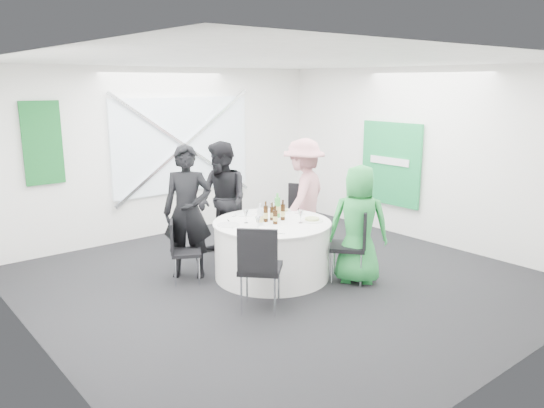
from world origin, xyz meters
TOP-DOWN VIEW (x-y plane):
  - floor at (0.00, 0.00)m, footprint 6.00×6.00m
  - ceiling at (0.00, 0.00)m, footprint 6.00×6.00m
  - wall_back at (0.00, 3.00)m, footprint 6.00×0.00m
  - wall_front at (0.00, -3.00)m, footprint 6.00×0.00m
  - wall_left at (-3.00, 0.00)m, footprint 0.00×6.00m
  - wall_right at (3.00, 0.00)m, footprint 0.00×6.00m
  - window_panel at (0.30, 2.96)m, footprint 2.60×0.03m
  - window_brace_a at (0.30, 2.92)m, footprint 2.63×0.05m
  - window_brace_b at (0.30, 2.92)m, footprint 2.63×0.05m
  - green_banner at (-2.00, 2.95)m, footprint 0.55×0.04m
  - green_sign at (2.94, 0.60)m, footprint 0.05×1.20m
  - banquet_table at (0.00, 0.20)m, footprint 1.56×1.56m
  - chair_back at (0.14, 1.25)m, footprint 0.43×0.43m
  - chair_back_left at (-1.04, 0.79)m, footprint 0.51×0.51m
  - chair_back_right at (1.04, 0.80)m, footprint 0.64×0.64m
  - chair_front_right at (0.70, -0.63)m, footprint 0.62×0.62m
  - chair_front_left at (-0.84, -0.60)m, footprint 0.66×0.65m
  - person_man_back_left at (-0.84, 0.93)m, footprint 0.77×0.74m
  - person_man_back at (-0.04, 1.29)m, footprint 0.49×0.86m
  - person_woman_pink at (1.03, 0.71)m, footprint 1.24×0.97m
  - person_woman_green at (0.74, -0.65)m, footprint 0.87×0.89m
  - plate_back at (-0.05, 0.74)m, footprint 0.28×0.28m
  - plate_back_left at (-0.55, 0.41)m, footprint 0.28×0.28m
  - plate_back_right at (0.47, 0.55)m, footprint 0.28×0.28m
  - plate_front_right at (0.44, -0.10)m, footprint 0.29×0.29m
  - plate_front_left at (-0.42, -0.08)m, footprint 0.27×0.27m
  - napkin at (-0.41, -0.16)m, footprint 0.22×0.22m
  - beer_bottle_a at (-0.06, 0.25)m, footprint 0.06×0.06m
  - beer_bottle_b at (0.06, 0.27)m, footprint 0.06×0.06m
  - beer_bottle_c at (0.17, 0.18)m, footprint 0.06×0.06m
  - beer_bottle_d at (-0.04, 0.09)m, footprint 0.06×0.06m
  - green_water_bottle at (0.21, 0.34)m, footprint 0.08×0.08m
  - clear_water_bottle at (-0.24, 0.15)m, footprint 0.08×0.08m
  - wine_glass_a at (0.26, 0.51)m, footprint 0.07×0.07m
  - wine_glass_b at (-0.29, 0.38)m, footprint 0.07×0.07m
  - wine_glass_c at (-0.38, 0.01)m, footprint 0.07×0.07m
  - wine_glass_d at (0.25, -0.08)m, footprint 0.07×0.07m
  - fork_a at (-0.43, 0.59)m, footprint 0.08×0.14m
  - knife_a at (-0.56, 0.32)m, footprint 0.09×0.14m
  - fork_b at (-0.52, -0.04)m, footprint 0.11×0.12m
  - knife_b at (-0.30, -0.29)m, footprint 0.11×0.12m
  - fork_c at (0.21, 0.74)m, footprint 0.15×0.02m
  - knife_c at (-0.18, 0.75)m, footprint 0.15×0.02m
  - fork_d at (0.57, 0.28)m, footprint 0.08×0.14m
  - knife_d at (0.38, 0.63)m, footprint 0.09×0.14m

SIDE VIEW (x-z plane):
  - floor at x=0.00m, z-range 0.00..0.00m
  - banquet_table at x=0.00m, z-range 0.00..0.76m
  - chair_back_left at x=-1.04m, z-range 0.07..0.89m
  - chair_back at x=0.14m, z-range 0.07..0.90m
  - chair_front_right at x=0.70m, z-range 0.09..1.06m
  - chair_front_left at x=-0.84m, z-range 0.09..1.11m
  - chair_back_right at x=1.04m, z-range 0.09..1.12m
  - fork_a at x=-0.43m, z-range 0.76..0.77m
  - knife_a at x=-0.56m, z-range 0.76..0.77m
  - fork_b at x=-0.52m, z-range 0.76..0.77m
  - knife_b at x=-0.30m, z-range 0.76..0.77m
  - fork_c at x=0.21m, z-range 0.76..0.77m
  - knife_c at x=-0.18m, z-range 0.76..0.77m
  - fork_d at x=0.57m, z-range 0.76..0.77m
  - knife_d at x=0.38m, z-range 0.76..0.77m
  - plate_back at x=-0.05m, z-range 0.76..0.77m
  - plate_back_left at x=-0.55m, z-range 0.76..0.77m
  - plate_front_left at x=-0.42m, z-range 0.76..0.77m
  - person_woman_green at x=0.74m, z-range 0.00..1.54m
  - plate_back_right at x=0.47m, z-range 0.76..0.80m
  - plate_front_right at x=0.44m, z-range 0.76..0.80m
  - napkin at x=-0.41m, z-range 0.78..0.83m
  - beer_bottle_b at x=0.06m, z-range 0.73..0.97m
  - beer_bottle_d at x=-0.04m, z-range 0.73..0.97m
  - person_man_back at x=-0.04m, z-range 0.00..1.73m
  - beer_bottle_c at x=0.17m, z-range 0.73..1.00m
  - beer_bottle_a at x=-0.06m, z-range 0.73..1.00m
  - person_woman_pink at x=1.03m, z-range 0.00..1.75m
  - clear_water_bottle at x=-0.24m, z-range 0.73..1.02m
  - wine_glass_a at x=0.26m, z-range 0.80..0.97m
  - wine_glass_b at x=-0.29m, z-range 0.80..0.97m
  - wine_glass_c at x=-0.38m, z-range 0.80..0.97m
  - wine_glass_d at x=0.25m, z-range 0.80..0.97m
  - person_man_back_left at x=-0.84m, z-range 0.00..1.77m
  - green_water_bottle at x=0.21m, z-range 0.73..1.06m
  - green_sign at x=2.94m, z-range 0.50..1.90m
  - wall_back at x=0.00m, z-range -1.60..4.40m
  - wall_front at x=0.00m, z-range -1.60..4.40m
  - wall_left at x=-3.00m, z-range -1.60..4.40m
  - wall_right at x=3.00m, z-range -1.60..4.40m
  - window_panel at x=0.30m, z-range 0.70..2.30m
  - window_brace_a at x=0.30m, z-range 0.58..2.42m
  - window_brace_b at x=0.30m, z-range 0.58..2.42m
  - green_banner at x=-2.00m, z-range 1.10..2.30m
  - ceiling at x=0.00m, z-range 2.80..2.80m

